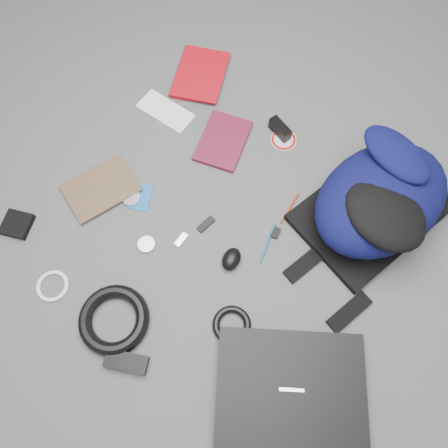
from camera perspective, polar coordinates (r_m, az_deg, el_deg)
The scene contains 23 objects.
ground at distance 1.37m, azimuth 0.00°, elevation -0.31°, with size 4.00×4.00×0.00m, color #4F4F51.
backpack at distance 1.37m, azimuth 19.83°, elevation 3.13°, with size 0.34×0.50×0.21m, color black, non-canonical shape.
laptop at distance 1.27m, azimuth 8.70°, elevation -20.64°, with size 0.40×0.31×0.04m, color black.
textbook_red at distance 1.69m, azimuth -6.17°, elevation 19.32°, with size 0.17×0.23×0.03m, color maroon.
comic_book at distance 1.51m, azimuth -17.12°, elevation 6.74°, with size 0.16×0.22×0.02m, color #A9790C.
envelope at distance 1.59m, azimuth -7.65°, elevation 14.44°, with size 0.20×0.09×0.00m, color white.
dvd_case at distance 1.50m, azimuth -0.13°, elevation 10.80°, with size 0.15×0.21×0.02m, color #4A0E21.
compact_camera at distance 1.52m, azimuth 7.31°, elevation 12.17°, with size 0.09×0.03×0.05m, color black.
sticker_disc at distance 1.53m, azimuth 7.78°, elevation 10.86°, with size 0.09×0.09×0.00m, color silver.
pen_teal at distance 1.35m, azimuth 5.74°, elevation -2.45°, with size 0.01×0.01×0.13m, color #0B5A65.
pen_red at distance 1.41m, azimuth 8.59°, elevation 2.05°, with size 0.01×0.01×0.12m, color #9C280C.
id_badge at distance 1.43m, azimuth -10.76°, elevation 3.48°, with size 0.06×0.09×0.00m, color #1761AE.
usb_black at distance 1.37m, azimuth -2.38°, elevation -0.03°, with size 0.02×0.06×0.01m, color black.
usb_silver at distance 1.35m, azimuth -5.62°, elevation -2.09°, with size 0.02×0.05×0.01m, color silver.
key_fob at distance 1.37m, azimuth 6.76°, elevation -1.15°, with size 0.02×0.04×0.01m, color black.
mouse at distance 1.31m, azimuth 0.97°, elevation -4.60°, with size 0.05×0.07×0.04m, color black.
headphone_left at distance 1.43m, azimuth -12.00°, elevation 3.33°, with size 0.06×0.06×0.01m, color #ADADAF.
headphone_right at distance 1.36m, azimuth -10.10°, elevation -2.65°, with size 0.05×0.05×0.01m, color silver.
cable_coil at distance 1.28m, azimuth 1.02°, elevation -13.05°, with size 0.11×0.11×0.02m, color black.
power_brick at distance 1.29m, azimuth -12.61°, elevation -17.17°, with size 0.12×0.05×0.03m, color black.
power_cord_coil at distance 1.31m, azimuth -14.18°, elevation -12.01°, with size 0.20×0.20×0.04m, color black.
pouch at distance 1.51m, azimuth -25.42°, elevation -0.04°, with size 0.08×0.08×0.02m, color black.
white_cable_coil at distance 1.40m, azimuth -21.50°, elevation -7.53°, with size 0.10×0.10×0.01m, color white.
Camera 1 is at (0.28, -0.42, 1.27)m, focal length 35.00 mm.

